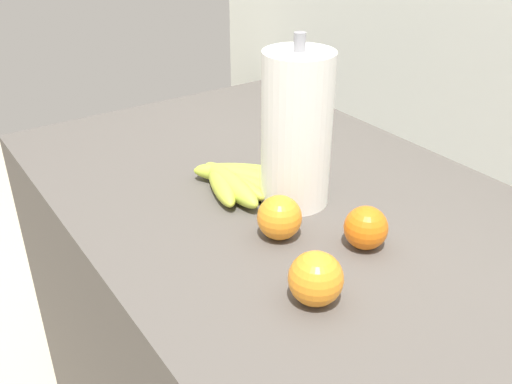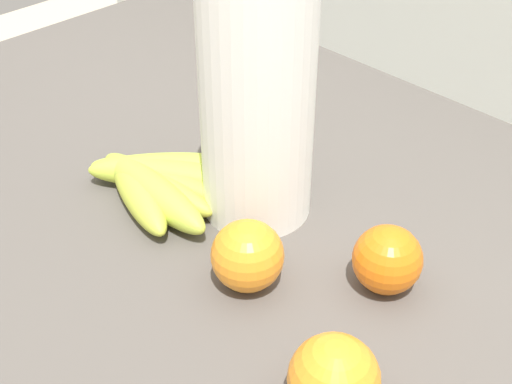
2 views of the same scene
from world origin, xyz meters
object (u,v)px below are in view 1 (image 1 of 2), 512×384
(orange_back_left, at_px, (316,279))
(paper_towel_roll, at_px, (297,130))
(orange_center, at_px, (279,218))
(orange_far_right, at_px, (367,227))
(banana_bunch, at_px, (238,180))

(orange_back_left, bearing_deg, paper_towel_roll, 147.98)
(orange_center, height_order, paper_towel_roll, paper_towel_roll)
(orange_far_right, bearing_deg, banana_bunch, -166.16)
(orange_center, height_order, orange_back_left, orange_back_left)
(banana_bunch, relative_size, orange_center, 2.78)
(orange_back_left, bearing_deg, orange_center, 160.60)
(orange_far_right, distance_m, orange_center, 0.14)
(orange_far_right, height_order, orange_center, orange_center)
(orange_center, bearing_deg, paper_towel_roll, 131.08)
(orange_center, relative_size, orange_back_left, 0.95)
(orange_center, bearing_deg, orange_far_right, 44.85)
(orange_center, xyz_separation_m, orange_back_left, (0.16, -0.06, 0.00))
(paper_towel_roll, bearing_deg, orange_far_right, 1.12)
(banana_bunch, distance_m, orange_center, 0.18)
(banana_bunch, bearing_deg, orange_back_left, -14.81)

